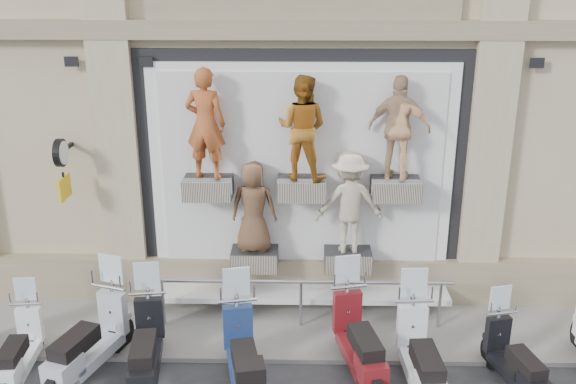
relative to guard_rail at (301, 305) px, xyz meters
name	(u,v)px	position (x,y,z in m)	size (l,w,h in m)	color
sidewalk	(301,324)	(0.00, 0.10, -0.43)	(16.00, 2.20, 0.08)	gray
shop_vitrine	(307,180)	(0.09, 0.74, 1.96)	(5.60, 0.86, 4.30)	black
guard_rail	(301,305)	(0.00, 0.00, 0.00)	(5.06, 0.10, 0.93)	#9EA0A5
clock_sign_bracket	(62,161)	(-3.90, 0.47, 2.34)	(0.10, 0.80, 1.02)	black
scooter_b	(18,339)	(-4.10, -1.49, 0.24)	(0.51, 1.73, 1.41)	white
scooter_c	(87,328)	(-3.09, -1.42, 0.39)	(0.62, 2.11, 1.71)	#A1A5AE
scooter_d	(145,335)	(-2.23, -1.52, 0.36)	(0.59, 2.02, 1.64)	black
scooter_e	(243,345)	(-0.81, -1.78, 0.38)	(0.61, 2.09, 1.69)	navy
scooter_f	(359,328)	(0.85, -1.30, 0.38)	(0.60, 2.07, 1.68)	maroon
scooter_g	(422,345)	(1.68, -1.73, 0.38)	(0.60, 2.07, 1.68)	silver
scooter_h	(517,350)	(3.04, -1.61, 0.24)	(0.51, 1.74, 1.41)	black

